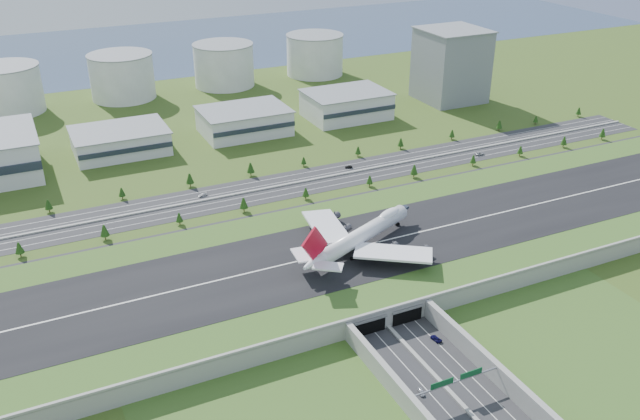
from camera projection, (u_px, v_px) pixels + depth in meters
name	position (u px, v px, depth m)	size (l,w,h in m)	color
ground	(333.00, 268.00, 310.78)	(1200.00, 1200.00, 0.00)	#344B17
airfield_deck	(333.00, 261.00, 308.88)	(520.00, 100.00, 9.20)	gray
underpass_road	(463.00, 398.00, 228.74)	(38.80, 120.40, 8.00)	#28282B
sign_gantry_near	(456.00, 382.00, 230.72)	(38.70, 0.70, 9.80)	gray
north_expressway	(259.00, 190.00, 387.68)	(560.00, 36.00, 0.12)	#28282B
tree_row	(271.00, 181.00, 387.60)	(507.06, 48.61, 8.31)	#3D2819
hangar_mid_a	(120.00, 141.00, 438.32)	(58.00, 42.00, 15.00)	silver
hangar_mid_b	(244.00, 121.00, 470.45)	(58.00, 42.00, 17.00)	silver
hangar_mid_c	(346.00, 105.00, 500.66)	(58.00, 42.00, 19.00)	silver
office_tower	(451.00, 65.00, 533.11)	(46.00, 46.00, 55.00)	gray
fuel_tank_a	(7.00, 90.00, 508.07)	(50.00, 50.00, 35.00)	silver
fuel_tank_b	(122.00, 77.00, 540.64)	(50.00, 50.00, 35.00)	silver
fuel_tank_c	(224.00, 65.00, 573.21)	(50.00, 50.00, 35.00)	silver
fuel_tank_d	(315.00, 55.00, 605.78)	(50.00, 50.00, 35.00)	silver
bay_water	(127.00, 50.00, 699.48)	(1200.00, 260.00, 0.06)	#354966
boeing_747	(361.00, 236.00, 307.94)	(73.90, 68.23, 24.44)	white
car_0	(421.00, 392.00, 235.37)	(1.70, 4.22, 1.44)	silver
car_2	(436.00, 339.00, 262.38)	(2.37, 5.13, 1.43)	#0E0C3F
car_5	(349.00, 167.00, 416.53)	(1.59, 4.56, 1.50)	black
car_6	(480.00, 154.00, 435.84)	(2.80, 6.07, 1.69)	#B1B2B6
car_7	(203.00, 195.00, 380.07)	(2.25, 5.53, 1.60)	silver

